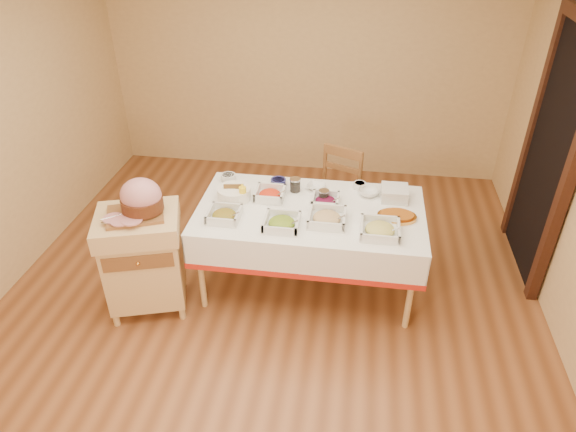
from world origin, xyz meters
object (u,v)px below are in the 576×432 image
object	(u,v)px
butcher_cart	(143,256)
plate_stack	(394,193)
dining_table	(310,226)
ham_on_board	(140,200)
dining_chair	(334,198)
preserve_jar_right	(324,197)
mustard_bottle	(243,194)
brass_platter	(397,216)
preserve_jar_left	(295,186)
bread_basket	(234,193)

from	to	relation	value
butcher_cart	plate_stack	world-z (taller)	butcher_cart
dining_table	ham_on_board	xyz separation A→B (m)	(-1.22, -0.43, 0.40)
dining_table	dining_chair	size ratio (longest dim) A/B	1.93
butcher_cart	ham_on_board	size ratio (longest dim) A/B	2.01
dining_chair	preserve_jar_right	world-z (taller)	dining_chair
dining_chair	mustard_bottle	size ratio (longest dim) A/B	5.16
dining_table	butcher_cart	bearing A→B (deg)	-159.66
dining_chair	brass_platter	bearing A→B (deg)	-53.11
preserve_jar_left	plate_stack	distance (m)	0.83
preserve_jar_right	brass_platter	world-z (taller)	preserve_jar_right
ham_on_board	brass_platter	xyz separation A→B (m)	(1.90, 0.40, -0.22)
preserve_jar_left	preserve_jar_right	size ratio (longest dim) A/B	1.09
plate_stack	preserve_jar_left	bearing A→B (deg)	179.57
butcher_cart	ham_on_board	bearing A→B (deg)	38.07
ham_on_board	preserve_jar_right	size ratio (longest dim) A/B	3.96
plate_stack	dining_chair	bearing A→B (deg)	141.57
butcher_cart	bread_basket	distance (m)	0.88
preserve_jar_right	ham_on_board	bearing A→B (deg)	-156.88
dining_table	ham_on_board	world-z (taller)	ham_on_board
ham_on_board	butcher_cart	bearing A→B (deg)	-141.93
butcher_cart	preserve_jar_right	size ratio (longest dim) A/B	7.94
dining_chair	ham_on_board	distance (m)	1.83
brass_platter	preserve_jar_right	bearing A→B (deg)	165.02
butcher_cart	bread_basket	world-z (taller)	bread_basket
dining_chair	ham_on_board	xyz separation A→B (m)	(-1.37, -1.10, 0.51)
preserve_jar_right	bread_basket	bearing A→B (deg)	-175.90
butcher_cart	preserve_jar_left	world-z (taller)	preserve_jar_left
dining_table	preserve_jar_right	world-z (taller)	preserve_jar_right
butcher_cart	brass_platter	size ratio (longest dim) A/B	2.86
butcher_cart	brass_platter	bearing A→B (deg)	12.68
ham_on_board	preserve_jar_left	size ratio (longest dim) A/B	3.64
ham_on_board	plate_stack	xyz separation A→B (m)	(1.88, 0.70, -0.18)
dining_chair	butcher_cart	bearing A→B (deg)	-141.28
ham_on_board	mustard_bottle	xyz separation A→B (m)	(0.66, 0.45, -0.15)
dining_table	mustard_bottle	world-z (taller)	mustard_bottle
butcher_cart	dining_chair	bearing A→B (deg)	38.72
dining_table	plate_stack	xyz separation A→B (m)	(0.67, 0.27, 0.21)
bread_basket	plate_stack	bearing A→B (deg)	8.31
butcher_cart	dining_chair	distance (m)	1.82
butcher_cart	plate_stack	distance (m)	2.09
dining_chair	bread_basket	distance (m)	1.05
mustard_bottle	preserve_jar_left	bearing A→B (deg)	32.92
dining_chair	plate_stack	bearing A→B (deg)	-38.43
ham_on_board	plate_stack	world-z (taller)	ham_on_board
brass_platter	bread_basket	bearing A→B (deg)	175.49
dining_chair	mustard_bottle	world-z (taller)	dining_chair
dining_table	bread_basket	bearing A→B (deg)	173.42
butcher_cart	dining_chair	size ratio (longest dim) A/B	0.92
mustard_bottle	plate_stack	distance (m)	1.25
dining_table	preserve_jar_right	distance (m)	0.26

